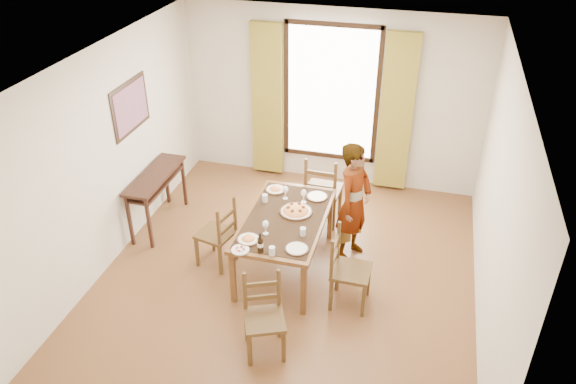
% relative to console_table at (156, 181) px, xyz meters
% --- Properties ---
extents(ground, '(5.00, 5.00, 0.00)m').
position_rel_console_table_xyz_m(ground, '(2.03, -0.60, -0.68)').
color(ground, brown).
rests_on(ground, ground).
extents(room_shell, '(4.60, 5.10, 2.74)m').
position_rel_console_table_xyz_m(room_shell, '(2.03, -0.47, 0.86)').
color(room_shell, beige).
rests_on(room_shell, ground).
extents(console_table, '(0.38, 1.20, 0.80)m').
position_rel_console_table_xyz_m(console_table, '(0.00, 0.00, 0.00)').
color(console_table, '#341B11').
rests_on(console_table, ground).
extents(dining_table, '(0.95, 1.64, 0.76)m').
position_rel_console_table_xyz_m(dining_table, '(1.96, -0.49, 0.00)').
color(dining_table, brown).
rests_on(dining_table, ground).
extents(chair_west, '(0.50, 0.50, 0.93)m').
position_rel_console_table_xyz_m(chair_west, '(1.12, -0.63, -0.25)').
color(chair_west, '#533C1B').
rests_on(chair_west, ground).
extents(chair_north, '(0.49, 0.49, 1.06)m').
position_rel_console_table_xyz_m(chair_north, '(2.19, 0.63, -0.19)').
color(chair_north, '#533C1B').
rests_on(chair_north, ground).
extents(chair_south, '(0.53, 0.53, 0.92)m').
position_rel_console_table_xyz_m(chair_south, '(2.10, -1.86, -0.26)').
color(chair_south, '#533C1B').
rests_on(chair_south, ground).
extents(chair_east, '(0.44, 0.44, 0.98)m').
position_rel_console_table_xyz_m(chair_east, '(2.81, -0.93, -0.23)').
color(chair_east, '#533C1B').
rests_on(chair_east, ground).
extents(man, '(0.83, 0.76, 1.60)m').
position_rel_console_table_xyz_m(man, '(2.71, -0.02, 0.11)').
color(man, '#96989E').
rests_on(man, ground).
extents(plate_sw, '(0.27, 0.27, 0.05)m').
position_rel_console_table_xyz_m(plate_sw, '(1.68, -1.05, 0.10)').
color(plate_sw, silver).
rests_on(plate_sw, dining_table).
extents(plate_se, '(0.27, 0.27, 0.05)m').
position_rel_console_table_xyz_m(plate_se, '(2.25, -1.08, 0.10)').
color(plate_se, silver).
rests_on(plate_se, dining_table).
extents(plate_nw, '(0.27, 0.27, 0.05)m').
position_rel_console_table_xyz_m(plate_nw, '(1.67, 0.08, 0.10)').
color(plate_nw, silver).
rests_on(plate_nw, dining_table).
extents(plate_ne, '(0.27, 0.27, 0.05)m').
position_rel_console_table_xyz_m(plate_ne, '(2.23, 0.05, 0.10)').
color(plate_ne, silver).
rests_on(plate_ne, dining_table).
extents(pasta_platter, '(0.40, 0.40, 0.10)m').
position_rel_console_table_xyz_m(pasta_platter, '(2.06, -0.36, 0.12)').
color(pasta_platter, '#BF6318').
rests_on(pasta_platter, dining_table).
extents(caprese_plate, '(0.20, 0.20, 0.04)m').
position_rel_console_table_xyz_m(caprese_plate, '(1.65, -1.25, 0.09)').
color(caprese_plate, silver).
rests_on(caprese_plate, dining_table).
extents(wine_glass_a, '(0.08, 0.08, 0.18)m').
position_rel_console_table_xyz_m(wine_glass_a, '(1.83, -0.88, 0.16)').
color(wine_glass_a, white).
rests_on(wine_glass_a, dining_table).
extents(wine_glass_b, '(0.08, 0.08, 0.18)m').
position_rel_console_table_xyz_m(wine_glass_b, '(2.09, -0.11, 0.16)').
color(wine_glass_b, white).
rests_on(wine_glass_b, dining_table).
extents(wine_glass_c, '(0.08, 0.08, 0.18)m').
position_rel_console_table_xyz_m(wine_glass_c, '(1.85, -0.08, 0.16)').
color(wine_glass_c, white).
rests_on(wine_glass_c, dining_table).
extents(tumbler_a, '(0.07, 0.07, 0.10)m').
position_rel_console_table_xyz_m(tumbler_a, '(2.25, -0.79, 0.12)').
color(tumbler_a, silver).
rests_on(tumbler_a, dining_table).
extents(tumbler_b, '(0.07, 0.07, 0.10)m').
position_rel_console_table_xyz_m(tumbler_b, '(1.62, -0.21, 0.12)').
color(tumbler_b, silver).
rests_on(tumbler_b, dining_table).
extents(tumbler_c, '(0.07, 0.07, 0.10)m').
position_rel_console_table_xyz_m(tumbler_c, '(2.01, -1.23, 0.12)').
color(tumbler_c, silver).
rests_on(tumbler_c, dining_table).
extents(wine_bottle, '(0.07, 0.07, 0.25)m').
position_rel_console_table_xyz_m(wine_bottle, '(1.87, -1.22, 0.20)').
color(wine_bottle, black).
rests_on(wine_bottle, dining_table).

